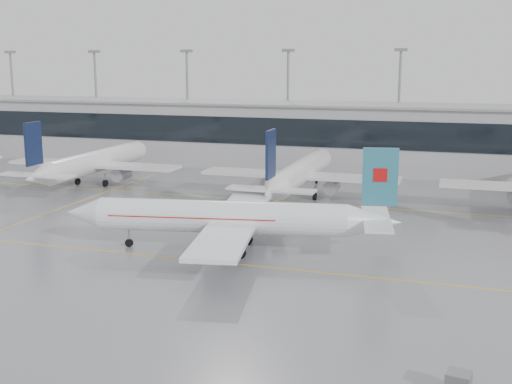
% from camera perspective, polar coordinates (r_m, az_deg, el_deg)
% --- Properties ---
extents(ground, '(320.00, 320.00, 0.00)m').
position_cam_1_polar(ground, '(65.50, -3.19, -6.28)').
color(ground, gray).
rests_on(ground, ground).
extents(taxi_line_main, '(120.00, 0.25, 0.01)m').
position_cam_1_polar(taxi_line_main, '(65.49, -3.19, -6.28)').
color(taxi_line_main, gold).
rests_on(taxi_line_main, ground).
extents(taxi_line_north, '(120.00, 0.25, 0.01)m').
position_cam_1_polar(taxi_line_north, '(93.20, 3.34, -0.92)').
color(taxi_line_north, gold).
rests_on(taxi_line_north, ground).
extents(taxi_line_cross, '(0.25, 60.00, 0.01)m').
position_cam_1_polar(taxi_line_cross, '(92.19, -17.49, -1.58)').
color(taxi_line_cross, gold).
rests_on(taxi_line_cross, ground).
extents(terminal, '(180.00, 15.00, 12.00)m').
position_cam_1_polar(terminal, '(123.12, 7.07, 4.86)').
color(terminal, '#A4A4A8').
rests_on(terminal, ground).
extents(terminal_glass, '(180.00, 0.20, 5.00)m').
position_cam_1_polar(terminal_glass, '(115.59, 6.39, 5.19)').
color(terminal_glass, black).
rests_on(terminal_glass, ground).
extents(terminal_roof, '(182.00, 16.00, 0.40)m').
position_cam_1_polar(terminal_roof, '(122.58, 7.14, 7.74)').
color(terminal_roof, gray).
rests_on(terminal_roof, ground).
extents(light_masts, '(156.40, 1.00, 22.60)m').
position_cam_1_polar(light_masts, '(128.41, 7.65, 8.40)').
color(light_masts, gray).
rests_on(light_masts, ground).
extents(air_canada_jet, '(36.35, 29.35, 11.43)m').
position_cam_1_polar(air_canada_jet, '(68.48, -2.04, -2.33)').
color(air_canada_jet, white).
rests_on(air_canada_jet, ground).
extents(parked_jet_b, '(29.64, 36.96, 11.72)m').
position_cam_1_polar(parked_jet_b, '(109.55, -14.18, 2.58)').
color(parked_jet_b, silver).
rests_on(parked_jet_b, ground).
extents(parked_jet_c, '(29.64, 36.96, 11.72)m').
position_cam_1_polar(parked_jet_c, '(96.01, 3.91, 1.69)').
color(parked_jet_c, silver).
rests_on(parked_jet_c, ground).
extents(gse_unit, '(1.66, 1.58, 1.44)m').
position_cam_1_polar(gse_unit, '(42.57, 17.54, -15.92)').
color(gse_unit, slate).
rests_on(gse_unit, ground).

